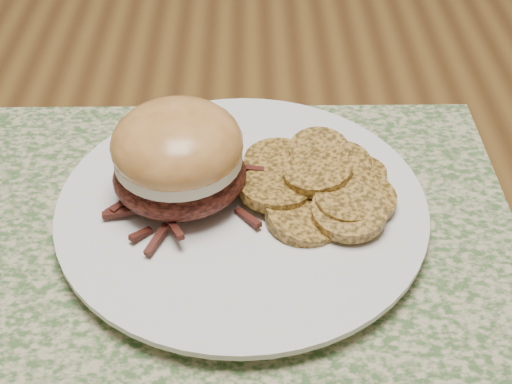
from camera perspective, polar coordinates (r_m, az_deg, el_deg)
dining_table at (r=0.68m, az=-10.18°, el=-1.56°), size 1.50×0.90×0.75m
placemat at (r=0.53m, az=-3.13°, el=-3.37°), size 0.45×0.33×0.00m
dinner_plate at (r=0.54m, az=-1.12°, el=-1.44°), size 0.26×0.26×0.02m
pork_sandwich at (r=0.52m, az=-6.24°, el=2.80°), size 0.11×0.11×0.07m
roasted_potatoes at (r=0.54m, az=5.34°, el=0.62°), size 0.14×0.14×0.03m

